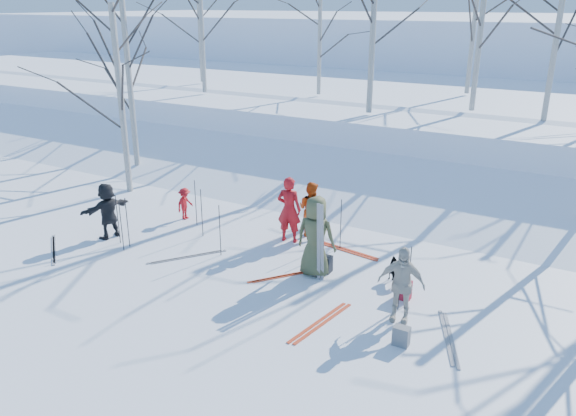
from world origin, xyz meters
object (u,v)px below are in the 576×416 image
Objects in this scene: backpack_dark at (324,264)px; skier_olive_center at (316,236)px; backpack_red at (404,290)px; skier_red_seated at (185,204)px; backpack_grey at (401,336)px; skier_cream_east at (401,284)px; dog at (396,272)px; skier_grey_west at (108,211)px; skier_redor_behind at (311,209)px; skier_red_north at (289,210)px.

skier_olive_center is at bearing -117.77° from backpack_dark.
skier_olive_center is 2.30m from backpack_red.
skier_red_seated reaches higher than backpack_grey.
backpack_red is 1.78m from backpack_grey.
backpack_red is at bearing 93.53° from skier_cream_east.
skier_olive_center is 4.79× the size of backpack_dark.
backpack_dark is (-2.58, 2.02, 0.01)m from backpack_grey.
dog is 1.49× the size of backpack_red.
skier_cream_east reaches higher than skier_red_seated.
skier_grey_west is (-8.20, 0.16, -0.03)m from skier_cream_east.
backpack_dark is at bearing 112.35° from skier_grey_west.
skier_cream_east reaches higher than backpack_grey.
skier_grey_west is 4.02× the size of backpack_grey.
backpack_grey is (8.54, -0.99, -0.57)m from skier_grey_west.
skier_redor_behind is 2.43× the size of dog.
backpack_dark is (5.96, 1.02, -0.56)m from skier_grey_west.
skier_grey_west is at bearing -175.02° from backpack_red.
dog is 0.74m from backpack_red.
skier_redor_behind reaches higher than backpack_dark.
backpack_dark is (1.30, -1.78, -0.56)m from skier_redor_behind.
backpack_grey is (7.64, -3.08, -0.28)m from skier_red_seated.
skier_red_north reaches higher than skier_grey_west.
skier_red_north is at bearing -57.33° from dog.
skier_redor_behind is 3.81× the size of backpack_dark.
skier_olive_center reaches higher than backpack_red.
dog is at bearing 10.03° from backpack_dark.
backpack_red is (3.67, -1.48, -0.68)m from skier_red_north.
skier_olive_center is at bearing 146.63° from backpack_grey.
skier_redor_behind is 2.27m from backpack_dark.
skier_cream_east reaches higher than skier_grey_west.
skier_cream_east reaches higher than skier_redor_behind.
skier_redor_behind is 3.84m from skier_red_seated.
backpack_dark is at bearing 170.94° from backpack_red.
skier_red_seated is (-4.94, 1.29, -0.49)m from skier_olive_center.
skier_cream_east reaches higher than backpack_red.
backpack_dark is (5.06, -1.06, -0.27)m from skier_red_seated.
skier_grey_west is at bearing -32.72° from dog.
backpack_dark is at bearing 133.91° from skier_red_north.
skier_red_north is 2.11m from backpack_dark.
skier_olive_center is 1.98m from dog.
backpack_grey is at bearing 132.34° from skier_red_north.
dog is 1.65× the size of backpack_grey.
skier_red_north is at bearing 144.52° from backpack_dark.
skier_red_north reaches higher than skier_red_seated.
skier_red_north is at bearing 158.00° from backpack_red.
skier_grey_west is 8.05m from backpack_red.
skier_cream_east reaches higher than backpack_dark.
skier_grey_west is at bearing 37.11° from skier_redor_behind.
skier_red_north is 1.88× the size of skier_red_seated.
skier_red_seated is 7.25m from backpack_red.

